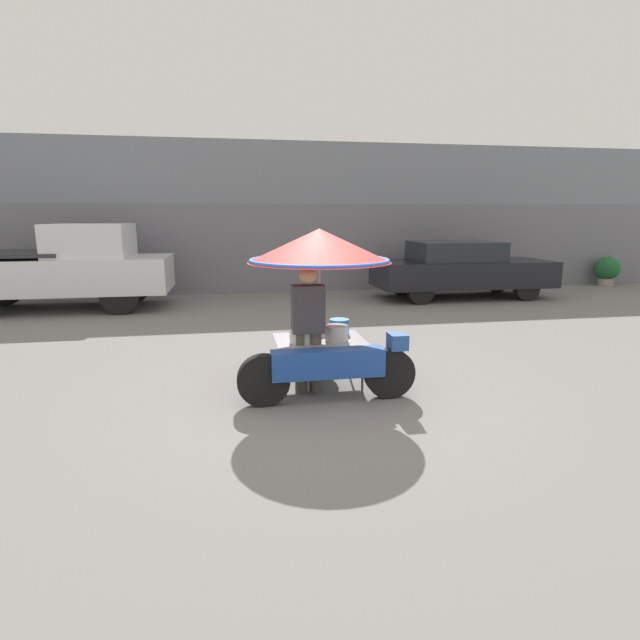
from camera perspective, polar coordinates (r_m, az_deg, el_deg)
The scene contains 7 objects.
ground_plane at distance 6.02m, azimuth 0.20°, elevation -8.51°, with size 36.00×36.00×0.00m, color slate.
shopfront_building at distance 14.83m, azimuth -6.29°, elevation 11.48°, with size 28.00×2.06×4.05m.
vendor_motorcycle_cart at distance 5.95m, azimuth 0.08°, elevation 5.90°, with size 2.05×1.72×1.95m.
vendor_person at distance 5.87m, azimuth -1.38°, elevation -0.54°, with size 0.38×0.22×1.51m.
parked_car at distance 13.34m, azimuth 15.77°, elevation 5.65°, with size 4.49×1.71×1.45m.
pickup_truck at distance 12.60m, azimuth -27.36°, elevation 5.29°, with size 4.89×1.88×1.91m.
potted_plant at distance 17.48m, azimuth 29.96°, elevation 4.99°, with size 0.71×0.71×0.88m.
Camera 1 is at (-1.01, -5.56, 2.10)m, focal length 28.00 mm.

